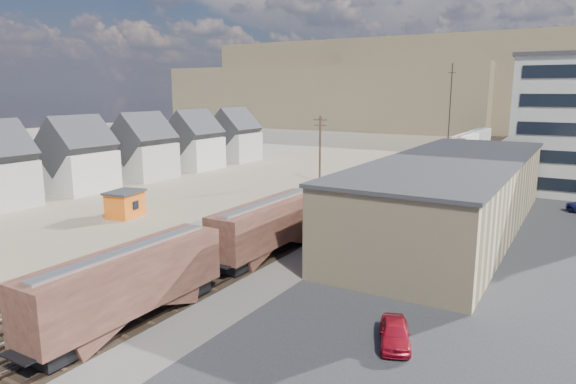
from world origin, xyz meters
The scene contains 13 objects.
ground centered at (0.00, 0.00, 0.00)m, with size 300.00×300.00×0.00m, color #6B6356.
ballast_bed centered at (0.00, 50.00, 0.03)m, with size 18.00×200.00×0.06m, color #4C4742.
dirt_yard centered at (-20.00, 40.00, 0.01)m, with size 24.00×180.00×0.03m, color #817058.
asphalt_lot centered at (22.00, 35.00, 0.02)m, with size 26.00×120.00×0.04m, color #232326.
rail_tracks centered at (-0.55, 50.00, 0.11)m, with size 11.40×200.00×0.24m.
freight_train centered at (3.80, 46.52, 2.79)m, with size 3.00×119.74×4.46m.
warehouse centered at (14.98, 25.00, 3.65)m, with size 12.40×40.40×7.25m.
utility_pole_north centered at (-8.50, 42.00, 5.30)m, with size 2.20×0.32×10.00m.
radio_mast centered at (6.00, 60.00, 9.12)m, with size 1.20×0.16×18.00m.
townhouse_row centered at (-34.00, 25.00, 4.34)m, with size 8.15×68.16×10.47m.
hills_north centered at (0.17, 167.92, 14.10)m, with size 265.00×80.00×32.00m.
maintenance_shed centered at (-17.08, 11.85, 1.50)m, with size 3.76×4.49×2.94m.
parked_car_red centered at (18.11, -0.97, 0.68)m, with size 1.62×4.02×1.37m, color maroon.
Camera 1 is at (26.29, -26.35, 13.80)m, focal length 32.00 mm.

